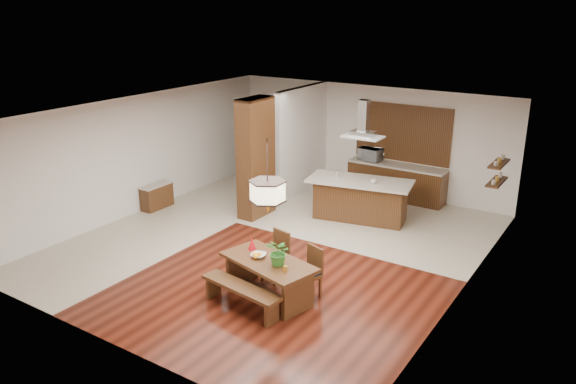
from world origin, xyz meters
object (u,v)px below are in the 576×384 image
Objects in this scene: dining_table at (269,270)px; island_cup at (373,181)px; dining_chair_right at (307,273)px; kitchen_island at (360,199)px; hallway_console at (157,196)px; range_hood at (364,119)px; dining_chair_left at (275,257)px; fruit_bowl at (258,255)px; dining_bench at (241,298)px; pendant_lantern at (267,177)px; microwave at (370,154)px; foliage_plant at (279,252)px.

island_cup is (0.04, 4.20, 0.53)m from dining_table.
dining_chair_right is 7.33× the size of island_cup.
kitchen_island reaches higher than dining_chair_right.
range_hood is (4.67, 2.10, 2.15)m from hallway_console.
kitchen_island is 20.74× the size of island_cup.
hallway_console is 0.93× the size of dining_chair_left.
dining_chair_left is 3.59× the size of fruit_bowl.
pendant_lantern is at bearing 76.06° from dining_bench.
microwave is at bearing 97.70° from kitchen_island.
range_hood is 2.42m from microwave.
dining_chair_left is at bearing -175.94° from dining_chair_right.
fruit_bowl is at bearing -24.56° from hallway_console.
kitchen_island is (-0.03, 3.68, 0.04)m from dining_chair_left.
range_hood is 1.50× the size of microwave.
microwave is at bearing 98.96° from dining_table.
fruit_bowl is 4.21m from island_cup.
foliage_plant is (-0.29, -0.46, 0.50)m from dining_chair_right.
dining_table is at bearing -23.73° from hallway_console.
dining_bench is 1.25m from dining_chair_right.
dining_chair_left is (4.71, -1.58, 0.16)m from hallway_console.
dining_chair_right is at bearing 55.51° from dining_bench.
range_hood is 1.46m from island_cup.
dining_table is 4.23m from island_cup.
dining_chair_right is 3.47× the size of fruit_bowl.
pendant_lantern is at bearing -53.51° from dining_chair_left.
range_hood reaches higher than dining_table.
pendant_lantern is 1.51m from fruit_bowl.
range_hood is (-0.33, 4.30, 1.94)m from dining_table.
dining_chair_left is at bearing -95.28° from island_cup.
fruit_bowl is at bearing -88.64° from range_hood.
dining_table is 0.51m from foliage_plant.
microwave is (-0.75, 6.18, 0.36)m from fruit_bowl.
dining_table is at bearing -3.95° from fruit_bowl.
hallway_console is 5.60m from dining_bench.
dining_bench is at bearing -103.94° from dining_table.
foliage_plant is 1.83× the size of fruit_bowl.
pendant_lantern is 6.38m from microwave.
pendant_lantern and range_hood have the same top height.
island_cup is 0.21× the size of microwave.
dining_table is 1.72m from pendant_lantern.
dining_table is 2.10× the size of range_hood.
fruit_bowl is (4.78, -2.18, 0.44)m from hallway_console.
microwave is at bearing 44.85° from hallway_console.
dining_chair_left is 0.73× the size of pendant_lantern.
foliage_plant is (0.26, -0.05, 0.43)m from dining_table.
hallway_console is 0.34× the size of kitchen_island.
island_cup is (-0.22, 4.25, 0.10)m from foliage_plant.
kitchen_island is at bearing 94.35° from pendant_lantern.
foliage_plant is at bearing -11.52° from pendant_lantern.
pendant_lantern is 2.71× the size of foliage_plant.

